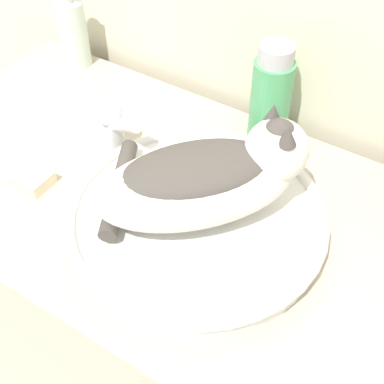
% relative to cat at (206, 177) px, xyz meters
% --- Properties ---
extents(vanity_counter, '(1.15, 0.57, 0.84)m').
position_rel_cat_xyz_m(vanity_counter, '(-0.06, 0.03, -0.54)').
color(vanity_counter, '#B2A893').
rests_on(vanity_counter, ground_plane).
extents(sink_basin, '(0.42, 0.42, 0.05)m').
position_rel_cat_xyz_m(sink_basin, '(-0.01, -0.01, -0.09)').
color(sink_basin, silver).
rests_on(sink_basin, vanity_counter).
extents(cat, '(0.34, 0.33, 0.16)m').
position_rel_cat_xyz_m(cat, '(0.00, 0.00, 0.00)').
color(cat, silver).
rests_on(cat, sink_basin).
extents(faucet, '(0.12, 0.07, 0.13)m').
position_rel_cat_xyz_m(faucet, '(-0.24, 0.07, -0.05)').
color(faucet, silver).
rests_on(faucet, vanity_counter).
extents(soap_pump_bottle, '(0.06, 0.06, 0.18)m').
position_rel_cat_xyz_m(soap_pump_bottle, '(-0.51, 0.27, -0.04)').
color(soap_pump_bottle, silver).
rests_on(soap_pump_bottle, vanity_counter).
extents(mouthwash_bottle, '(0.08, 0.08, 0.20)m').
position_rel_cat_xyz_m(mouthwash_bottle, '(-0.02, 0.27, -0.02)').
color(mouthwash_bottle, '#4CA366').
rests_on(mouthwash_bottle, vanity_counter).
extents(soap_bar, '(0.07, 0.05, 0.02)m').
position_rel_cat_xyz_m(soap_bar, '(-0.32, -0.08, -0.11)').
color(soap_bar, beige).
rests_on(soap_bar, vanity_counter).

